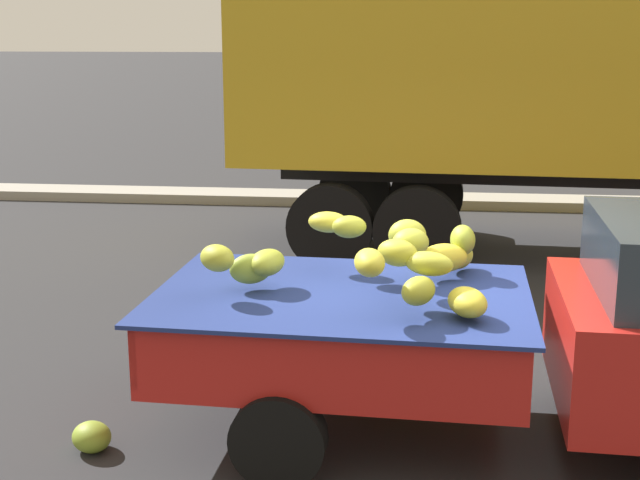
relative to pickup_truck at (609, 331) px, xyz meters
name	(u,v)px	position (x,y,z in m)	size (l,w,h in m)	color
ground	(454,422)	(-1.03, 0.31, -0.89)	(220.00, 220.00, 0.00)	#28282B
curb_strip	(435,200)	(-1.03, 8.89, -0.81)	(80.00, 0.80, 0.16)	gray
pickup_truck	(609,331)	(0.00, 0.00, 0.00)	(4.83, 2.09, 1.70)	#B21E19
fallen_banana_bunch_near_tailgate	(92,437)	(-3.62, -0.44, -0.78)	(0.31, 0.27, 0.21)	olive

